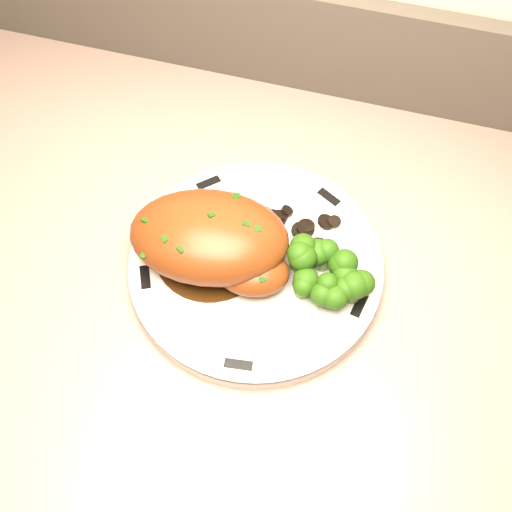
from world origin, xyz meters
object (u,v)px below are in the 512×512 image
(chicken_breast, at_px, (214,241))
(broccoli_florets, at_px, (326,273))
(counter, at_px, (141,431))
(plate, at_px, (256,266))

(chicken_breast, xyz_separation_m, broccoli_florets, (0.10, -0.00, -0.01))
(counter, relative_size, plate, 9.50)
(plate, bearing_deg, broccoli_florets, -5.31)
(chicken_breast, height_order, broccoli_florets, chicken_breast)
(plate, distance_m, chicken_breast, 0.05)
(broccoli_florets, bearing_deg, plate, 174.69)
(plate, distance_m, broccoli_florets, 0.07)
(counter, height_order, chicken_breast, counter)
(plate, bearing_deg, counter, -158.88)
(counter, distance_m, plate, 0.52)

